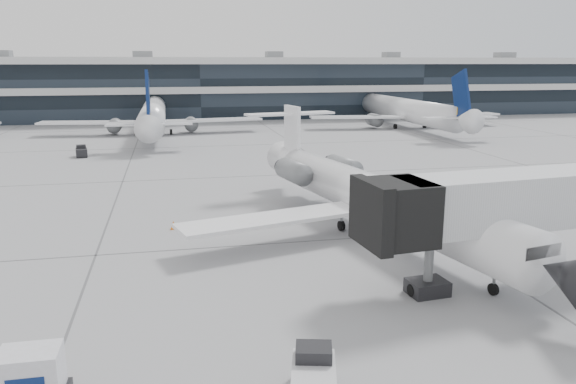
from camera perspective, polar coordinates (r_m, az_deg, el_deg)
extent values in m
plane|color=gray|center=(32.96, -1.38, -5.25)|extent=(220.00, 220.00, 0.00)
cube|color=black|center=(113.04, -9.19, 10.18)|extent=(170.00, 22.00, 10.00)
cylinder|color=white|center=(34.03, 9.37, -0.78)|extent=(7.48, 24.21, 2.72)
cone|color=black|center=(24.35, 26.87, -7.69)|extent=(3.22, 3.30, 2.72)
cone|color=white|center=(45.81, 0.11, 3.34)|extent=(3.17, 3.67, 2.58)
cube|color=white|center=(32.15, -1.54, -2.73)|extent=(11.36, 5.48, 0.22)
cube|color=white|center=(38.81, 16.68, -0.52)|extent=(11.32, 4.04, 0.22)
cylinder|color=slate|center=(40.11, 0.58, 2.08)|extent=(2.16, 3.65, 1.51)
cylinder|color=slate|center=(41.88, 5.62, 2.49)|extent=(2.16, 3.65, 1.51)
cube|color=white|center=(44.96, 0.42, 5.87)|extent=(0.80, 2.62, 4.53)
cube|color=white|center=(45.15, 0.22, 7.96)|extent=(7.42, 3.02, 0.16)
cylinder|color=black|center=(27.51, 20.13, -9.25)|extent=(0.29, 0.59, 0.56)
cylinder|color=black|center=(35.46, 5.43, -3.43)|extent=(0.37, 0.68, 0.64)
cylinder|color=black|center=(36.97, 9.54, -2.87)|extent=(0.37, 0.68, 0.64)
cube|color=silver|center=(28.64, 23.45, -0.58)|extent=(13.65, 4.01, 2.50)
cube|color=black|center=(24.74, 11.21, -1.99)|extent=(2.79, 3.31, 2.69)
cylinder|color=slate|center=(26.35, 14.09, -7.34)|extent=(0.42, 0.42, 2.69)
cube|color=black|center=(26.71, 13.97, -9.37)|extent=(1.85, 1.51, 0.67)
cube|color=silver|center=(18.62, 2.62, -18.60)|extent=(1.91, 2.60, 0.95)
cube|color=black|center=(18.76, 2.63, -16.09)|extent=(1.37, 1.21, 0.53)
cylinder|color=black|center=(19.53, 0.80, -18.14)|extent=(0.30, 0.50, 0.47)
cylinder|color=black|center=(19.54, 4.40, -18.17)|extent=(0.30, 0.50, 0.47)
cube|color=silver|center=(19.81, -24.69, -16.34)|extent=(1.84, 1.38, 1.46)
cone|color=orange|center=(36.38, -11.57, -3.30)|extent=(0.35, 0.35, 0.55)
cube|color=orange|center=(36.45, -11.55, -3.69)|extent=(0.42, 0.42, 0.03)
cube|color=black|center=(67.01, -20.24, 3.80)|extent=(1.51, 2.19, 0.83)
cube|color=black|center=(67.38, -20.28, 4.32)|extent=(1.13, 0.98, 0.46)
cylinder|color=black|center=(67.77, -20.66, 3.60)|extent=(0.23, 0.43, 0.41)
cylinder|color=black|center=(67.79, -19.81, 3.67)|extent=(0.23, 0.43, 0.41)
cylinder|color=black|center=(66.32, -20.64, 3.42)|extent=(0.23, 0.43, 0.41)
cylinder|color=black|center=(66.33, -19.76, 3.49)|extent=(0.23, 0.43, 0.41)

